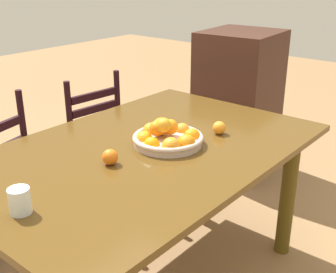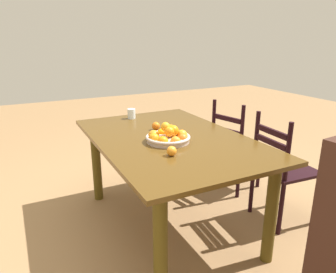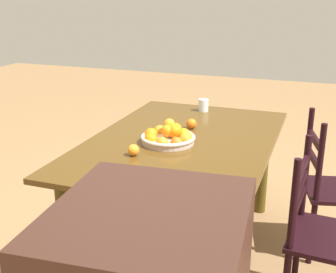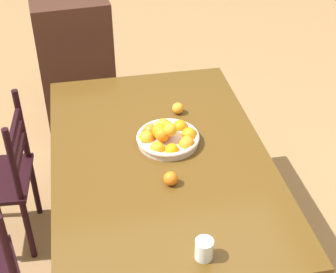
# 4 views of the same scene
# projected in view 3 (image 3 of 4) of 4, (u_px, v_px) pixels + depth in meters

# --- Properties ---
(ground_plane) EXTENTS (12.00, 12.00, 0.00)m
(ground_plane) POSITION_uv_depth(u_px,v_px,m) (181.00, 248.00, 2.97)
(ground_plane) COLOR #957048
(dining_table) EXTENTS (1.66, 1.09, 0.77)m
(dining_table) POSITION_uv_depth(u_px,v_px,m) (182.00, 157.00, 2.76)
(dining_table) COLOR #513614
(dining_table) RESTS_ON ground
(chair_near_window) EXTENTS (0.48, 0.48, 0.92)m
(chair_near_window) POSITION_uv_depth(u_px,v_px,m) (331.00, 190.00, 2.82)
(chair_near_window) COLOR black
(chair_near_window) RESTS_ON ground
(chair_by_cabinet) EXTENTS (0.45, 0.45, 0.93)m
(chair_by_cabinet) POSITION_uv_depth(u_px,v_px,m) (323.00, 237.00, 2.24)
(chair_by_cabinet) COLOR black
(chair_by_cabinet) RESTS_ON ground
(fruit_bowl) EXTENTS (0.33, 0.33, 0.15)m
(fruit_bowl) POSITION_uv_depth(u_px,v_px,m) (168.00, 137.00, 2.65)
(fruit_bowl) COLOR beige
(fruit_bowl) RESTS_ON dining_table
(orange_loose_0) EXTENTS (0.07, 0.07, 0.07)m
(orange_loose_0) POSITION_uv_depth(u_px,v_px,m) (191.00, 124.00, 2.91)
(orange_loose_0) COLOR orange
(orange_loose_0) RESTS_ON dining_table
(orange_loose_1) EXTENTS (0.06, 0.06, 0.06)m
(orange_loose_1) POSITION_uv_depth(u_px,v_px,m) (133.00, 150.00, 2.45)
(orange_loose_1) COLOR orange
(orange_loose_1) RESTS_ON dining_table
(drinking_glass) EXTENTS (0.07, 0.07, 0.09)m
(drinking_glass) POSITION_uv_depth(u_px,v_px,m) (203.00, 105.00, 3.33)
(drinking_glass) COLOR silver
(drinking_glass) RESTS_ON dining_table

